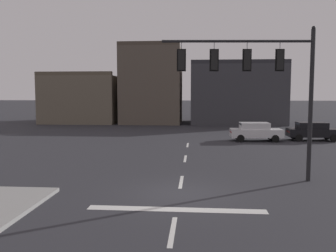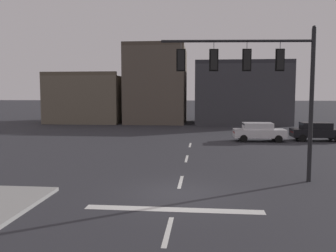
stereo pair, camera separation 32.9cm
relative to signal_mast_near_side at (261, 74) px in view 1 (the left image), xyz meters
name	(u,v)px [view 1 (the left image)]	position (x,y,z in m)	size (l,w,h in m)	color
ground_plane	(179,194)	(-3.63, -2.52, -5.02)	(400.00, 400.00, 0.00)	#2B2B30
stop_bar_paint	(176,209)	(-3.63, -4.52, -5.02)	(6.40, 0.50, 0.01)	silver
lane_centreline	(181,182)	(-3.63, -0.52, -5.02)	(0.16, 26.40, 0.01)	silver
signal_mast_near_side	(261,74)	(0.00, 0.00, 0.00)	(7.02, 0.70, 7.20)	black
car_lot_nearside	(256,131)	(2.21, 14.46, -4.16)	(4.50, 2.01, 1.61)	silver
car_lot_middle	(313,131)	(7.30, 15.19, -4.16)	(4.47, 1.94, 1.61)	black
building_row	(162,94)	(-7.82, 33.43, -0.91)	(33.08, 10.66, 10.82)	#665B4C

